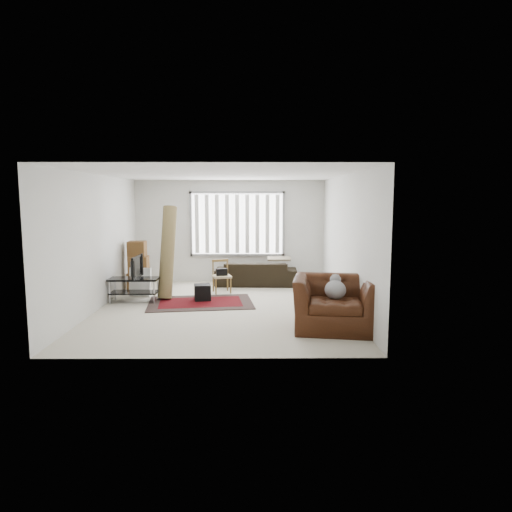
{
  "coord_description": "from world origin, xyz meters",
  "views": [
    {
      "loc": [
        0.61,
        -9.15,
        2.22
      ],
      "look_at": [
        0.68,
        0.12,
        1.05
      ],
      "focal_mm": 32.0,
      "sensor_mm": 36.0,
      "label": 1
    }
  ],
  "objects": [
    {
      "name": "tv",
      "position": [
        -1.95,
        0.53,
        0.76
      ],
      "size": [
        0.11,
        0.85,
        0.49
      ],
      "primitive_type": "imported",
      "rotation": [
        0.0,
        0.0,
        1.57
      ],
      "color": "black",
      "rests_on": "tv_stand"
    },
    {
      "name": "moving_boxes",
      "position": [
        -2.14,
        1.7,
        0.56
      ],
      "size": [
        0.51,
        0.47,
        1.21
      ],
      "color": "brown",
      "rests_on": "ground"
    },
    {
      "name": "rolled_rug",
      "position": [
        -1.29,
        0.94,
        1.04
      ],
      "size": [
        0.44,
        0.82,
        2.07
      ],
      "primitive_type": "cylinder",
      "rotation": [
        -0.24,
        0.0,
        -0.18
      ],
      "color": "brown",
      "rests_on": "ground"
    },
    {
      "name": "side_chair",
      "position": [
        -0.13,
        1.52,
        0.43
      ],
      "size": [
        0.51,
        0.51,
        0.78
      ],
      "rotation": [
        0.0,
        0.0,
        0.26
      ],
      "color": "tan",
      "rests_on": "ground"
    },
    {
      "name": "white_flatpack",
      "position": [
        -1.97,
        1.13,
        0.33
      ],
      "size": [
        0.53,
        0.26,
        0.65
      ],
      "primitive_type": "cube",
      "rotation": [
        -0.12,
        0.0,
        -0.21
      ],
      "color": "silver",
      "rests_on": "ground"
    },
    {
      "name": "subwoofer",
      "position": [
        -0.49,
        0.63,
        0.19
      ],
      "size": [
        0.4,
        0.4,
        0.34
      ],
      "primitive_type": "cube",
      "rotation": [
        0.0,
        0.0,
        0.18
      ],
      "color": "black",
      "rests_on": "persian_rug"
    },
    {
      "name": "armchair",
      "position": [
        2.02,
        -1.55,
        0.52
      ],
      "size": [
        1.56,
        1.41,
        1.03
      ],
      "rotation": [
        0.0,
        0.0,
        -0.16
      ],
      "color": "#3D1B0C",
      "rests_on": "ground"
    },
    {
      "name": "room",
      "position": [
        0.03,
        0.51,
        1.76
      ],
      "size": [
        6.0,
        6.02,
        2.71
      ],
      "color": "beige",
      "rests_on": "ground"
    },
    {
      "name": "sofa",
      "position": [
        0.7,
        2.45,
        0.4
      ],
      "size": [
        2.11,
        0.98,
        0.8
      ],
      "primitive_type": "imported",
      "rotation": [
        0.0,
        0.0,
        3.1
      ],
      "color": "black",
      "rests_on": "ground"
    },
    {
      "name": "persian_rug",
      "position": [
        -0.51,
        0.4,
        0.01
      ],
      "size": [
        2.36,
        1.73,
        0.02
      ],
      "color": "black",
      "rests_on": "ground"
    },
    {
      "name": "tv_stand",
      "position": [
        -1.95,
        0.53,
        0.38
      ],
      "size": [
        1.04,
        0.47,
        0.52
      ],
      "color": "black",
      "rests_on": "ground"
    }
  ]
}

